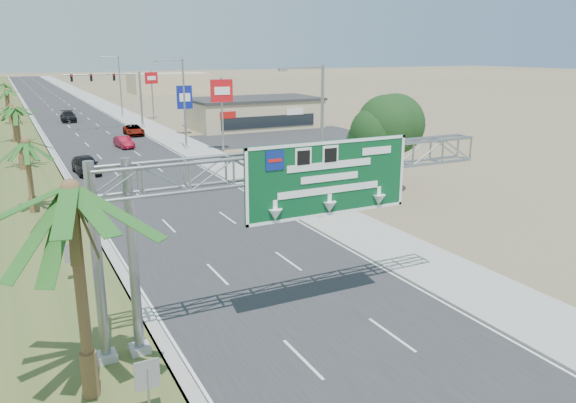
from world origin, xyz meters
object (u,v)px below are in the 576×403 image
Objects in this scene: sign_gantry at (289,179)px; store_building at (254,114)px; signal_mast at (126,95)px; palm_near at (71,191)px; car_right_lane at (134,130)px; car_mid_lane at (124,142)px; car_far at (68,117)px; pole_sign_blue at (185,99)px; car_left_lane at (86,165)px; pole_sign_red_near at (222,95)px; pole_sign_red_far at (152,82)px.

store_building is at bearing 67.64° from sign_gantry.
palm_near is at bearing -102.66° from signal_mast.
car_mid_lane is at bearing -105.02° from car_right_lane.
car_right_lane is at bearing -70.37° from car_far.
car_left_lane is at bearing -128.57° from pole_sign_blue.
pole_sign_red_far is (0.47, 32.95, -0.21)m from pole_sign_red_near.
car_far is 25.85m from pole_sign_blue.
sign_gantry is 2.18× the size of pole_sign_red_far.
store_building reaches higher than car_right_lane.
pole_sign_red_far is (0.42, 18.95, 1.29)m from pole_sign_blue.
signal_mast reaches higher than pole_sign_blue.
pole_sign_blue is at bearing -91.26° from pole_sign_red_far.
store_building is 30.39m from car_far.
car_right_lane is at bearing -95.07° from signal_mast.
sign_gantry is 34.51m from car_left_lane.
pole_sign_red_far is at bearing 64.18° from car_left_lane.
pole_sign_red_far reaches higher than car_far.
sign_gantry is 3.40× the size of car_left_lane.
signal_mast is at bearing -61.67° from car_far.
car_far is 38.81m from pole_sign_red_near.
store_building is at bearing 15.16° from pole_sign_blue.
pole_sign_blue is at bearing -164.84° from store_building.
store_building is 3.66× the size of car_left_lane.
car_mid_lane is at bearing 140.59° from pole_sign_red_near.
car_right_lane is 0.64× the size of pole_sign_red_far.
pole_sign_red_far is (15.65, 38.05, 5.21)m from car_left_lane.
pole_sign_blue is (11.90, 53.05, -1.30)m from sign_gantry.
car_far is 0.69× the size of pole_sign_red_near.
pole_sign_blue is (0.05, 14.00, -1.50)m from pole_sign_red_near.
car_left_lane is at bearing -91.65° from car_far.
car_left_lane is (-3.34, 33.95, -5.22)m from sign_gantry.
pole_sign_red_near is at bearing -76.30° from signal_mast.
car_mid_lane is (-3.67, -15.37, -4.19)m from signal_mast.
palm_near is 1.25× the size of pole_sign_blue.
store_building is 17.41m from car_right_lane.
palm_near reaches higher than car_right_lane.
signal_mast reaches higher than car_right_lane.
store_building reaches higher than car_far.
sign_gantry is 1.63× the size of signal_mast.
car_left_lane is at bearing -161.42° from pole_sign_red_near.
sign_gantry is at bearing -87.85° from car_left_lane.
car_right_lane is (-0.53, -5.98, -4.16)m from signal_mast.
car_left_lane reaches higher than car_right_lane.
palm_near is (-8.14, -1.93, 0.87)m from sign_gantry.
car_left_lane is (4.80, 35.87, -6.09)m from palm_near.
pole_sign_red_far is at bearing 62.96° from car_mid_lane.
pole_sign_red_near reaches higher than signal_mast.
pole_sign_red_near reaches higher than car_right_lane.
store_building is 3.25× the size of car_far.
palm_near is 1.51× the size of car_far.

